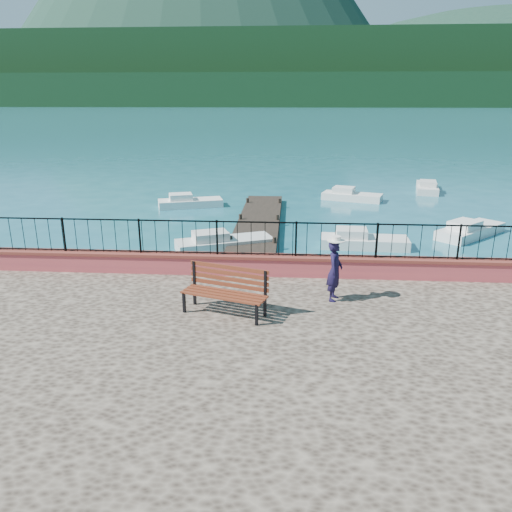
# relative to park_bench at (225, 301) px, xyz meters

# --- Properties ---
(ground) EXTENTS (2000.00, 2000.00, 0.00)m
(ground) POSITION_rel_park_bench_xyz_m (1.94, -0.99, -1.52)
(ground) COLOR #19596B
(ground) RESTS_ON ground
(parapet) EXTENTS (28.00, 0.46, 0.58)m
(parapet) POSITION_rel_park_bench_xyz_m (1.94, 2.71, -0.03)
(parapet) COLOR #CB494A
(parapet) RESTS_ON promenade
(railing) EXTENTS (27.00, 0.05, 0.95)m
(railing) POSITION_rel_park_bench_xyz_m (1.94, 2.71, 0.73)
(railing) COLOR black
(railing) RESTS_ON parapet
(dock) EXTENTS (2.00, 16.00, 0.30)m
(dock) POSITION_rel_park_bench_xyz_m (-0.06, 11.01, -1.37)
(dock) COLOR #2D231C
(dock) RESTS_ON ground
(far_forest) EXTENTS (900.00, 60.00, 18.00)m
(far_forest) POSITION_rel_park_bench_xyz_m (1.94, 299.01, 7.48)
(far_forest) COLOR black
(far_forest) RESTS_ON ground
(foothills) EXTENTS (900.00, 120.00, 44.00)m
(foothills) POSITION_rel_park_bench_xyz_m (1.94, 359.01, 20.48)
(foothills) COLOR black
(foothills) RESTS_ON ground
(companion_hill) EXTENTS (448.00, 384.00, 180.00)m
(companion_hill) POSITION_rel_park_bench_xyz_m (221.94, 559.01, -1.52)
(companion_hill) COLOR #142D23
(companion_hill) RESTS_ON ground
(park_bench) EXTENTS (2.09, 1.23, 1.10)m
(park_bench) POSITION_rel_park_bench_xyz_m (0.00, 0.00, 0.00)
(park_bench) COLOR black
(park_bench) RESTS_ON promenade
(person) EXTENTS (0.49, 0.63, 1.52)m
(person) POSITION_rel_park_bench_xyz_m (2.58, 1.03, 0.43)
(person) COLOR black
(person) RESTS_ON promenade
(hat) EXTENTS (0.44, 0.44, 0.12)m
(hat) POSITION_rel_park_bench_xyz_m (2.58, 1.03, 1.25)
(hat) COLOR white
(hat) RESTS_ON person
(boat_0) EXTENTS (4.14, 2.72, 0.80)m
(boat_0) POSITION_rel_park_bench_xyz_m (-1.21, 9.04, -1.12)
(boat_0) COLOR silver
(boat_0) RESTS_ON ground
(boat_1) EXTENTS (3.65, 1.48, 0.80)m
(boat_1) POSITION_rel_park_bench_xyz_m (4.57, 9.69, -1.12)
(boat_1) COLOR silver
(boat_1) RESTS_ON ground
(boat_2) EXTENTS (3.74, 3.64, 0.80)m
(boat_2) POSITION_rel_park_bench_xyz_m (9.61, 11.82, -1.12)
(boat_2) COLOR white
(boat_2) RESTS_ON ground
(boat_3) EXTENTS (3.80, 2.33, 0.80)m
(boat_3) POSITION_rel_park_bench_xyz_m (-4.23, 17.04, -1.12)
(boat_3) COLOR white
(boat_3) RESTS_ON ground
(boat_4) EXTENTS (3.74, 2.35, 0.80)m
(boat_4) POSITION_rel_park_bench_xyz_m (5.17, 19.58, -1.12)
(boat_4) COLOR silver
(boat_4) RESTS_ON ground
(boat_5) EXTENTS (2.08, 4.06, 0.80)m
(boat_5) POSITION_rel_park_bench_xyz_m (10.49, 23.03, -1.12)
(boat_5) COLOR silver
(boat_5) RESTS_ON ground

